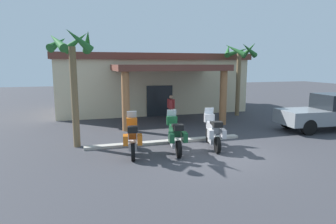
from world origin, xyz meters
name	(u,v)px	position (x,y,z in m)	size (l,w,h in m)	color
ground_plane	(217,153)	(0.00, 0.00, 0.00)	(80.00, 80.00, 0.00)	#38383D
motel_building	(149,82)	(0.01, 11.97, 2.19)	(13.91, 10.93, 4.29)	beige
motorcycle_orange	(132,137)	(-3.25, 0.83, 0.70)	(0.82, 2.21, 1.61)	black
motorcycle_green	(175,135)	(-1.53, 0.69, 0.70)	(0.79, 2.21, 1.61)	black
motorcycle_silver	(213,132)	(0.19, 0.76, 0.70)	(0.91, 2.19, 1.61)	black
pedestrian	(171,107)	(0.15, 6.67, 0.95)	(0.39, 0.41, 1.65)	brown
pickup_truck_gray	(328,113)	(7.64, 2.13, 0.94)	(5.31, 2.23, 1.95)	black
palm_tree_roadside	(72,59)	(-5.38, 2.62, 3.75)	(1.92, 1.94, 5.00)	brown
palm_tree_near_portico	(239,60)	(5.27, 7.53, 3.84)	(2.29, 2.35, 5.08)	brown
curb_strip	(166,142)	(-1.53, 2.05, 0.06)	(7.17, 0.36, 0.12)	#ADA89E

